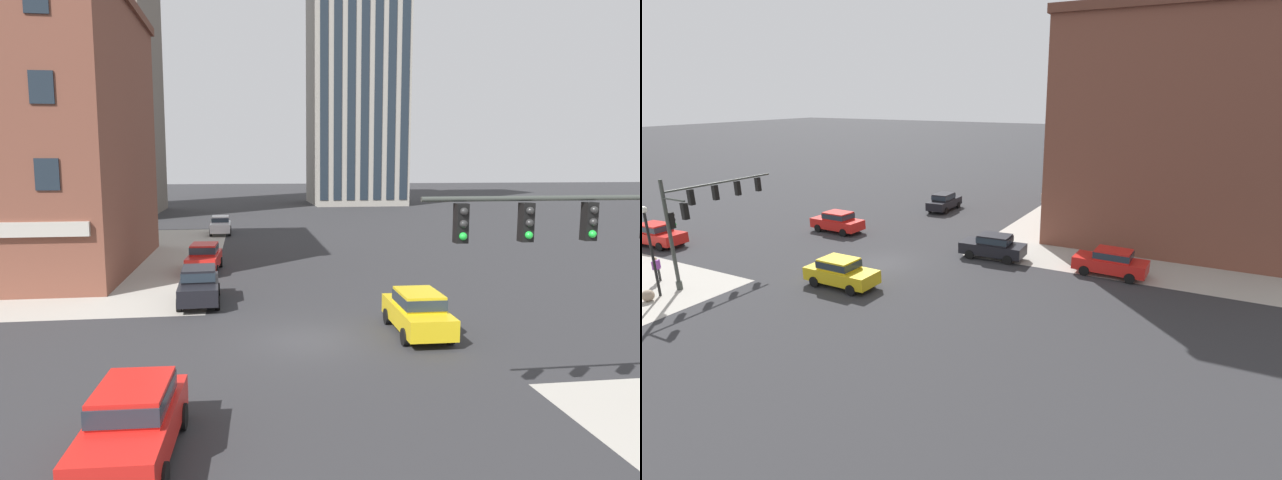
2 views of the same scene
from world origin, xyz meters
The scene contains 8 objects.
ground_plane centered at (0.00, 0.00, 0.00)m, with size 320.00×320.00×0.00m, color #2D2D30.
traffic_signal_main centered at (7.07, -7.57, 4.30)m, with size 7.38×2.09×6.40m.
car_main_southbound_near centered at (-4.72, -7.76, 0.92)m, with size 2.01×4.46×1.68m.
car_main_southbound_far centered at (4.24, 0.25, 0.92)m, with size 1.95×4.43×1.68m.
car_cross_eastbound centered at (-4.72, 13.99, 0.92)m, with size 2.05×4.48×1.68m.
car_parked_curb centered at (-4.41, 6.19, 0.92)m, with size 2.04×4.47×1.68m.
car_main_mid centered at (-4.51, 31.97, 0.92)m, with size 1.94×4.42×1.68m.
residential_tower_skyline_right centered at (15.49, 70.06, 25.97)m, with size 14.41×15.37×51.90m.
Camera 1 is at (-2.21, -19.78, 6.48)m, focal length 31.35 mm.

